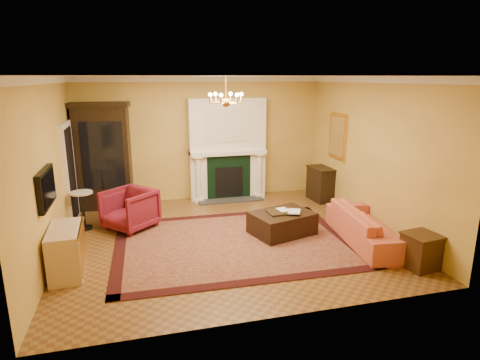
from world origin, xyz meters
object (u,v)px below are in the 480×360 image
object	(u,v)px
coral_sofa	(368,221)
commode	(67,251)
china_cabinet	(104,159)
end_table	(421,252)
wingback_armchair	(130,207)
console_table	(321,184)
leather_ottoman	(282,223)
pedestal_table	(83,208)

from	to	relation	value
coral_sofa	commode	bearing A→B (deg)	95.54
china_cabinet	end_table	bearing A→B (deg)	-35.86
wingback_armchair	commode	world-z (taller)	wingback_armchair
console_table	coral_sofa	bearing A→B (deg)	-101.73
commode	leather_ottoman	bearing A→B (deg)	7.49
china_cabinet	leather_ottoman	xyz separation A→B (m)	(3.40, -2.60, -0.94)
console_table	pedestal_table	bearing A→B (deg)	-178.59
commode	end_table	xyz separation A→B (m)	(5.45, -1.23, -0.10)
commode	console_table	world-z (taller)	console_table
wingback_armchair	pedestal_table	bearing A→B (deg)	-145.08
china_cabinet	wingback_armchair	size ratio (longest dim) A/B	2.61
wingback_armchair	leather_ottoman	bearing A→B (deg)	27.51
china_cabinet	commode	xyz separation A→B (m)	(-0.41, -3.28, -0.80)
china_cabinet	wingback_armchair	bearing A→B (deg)	-65.14
wingback_armchair	coral_sofa	bearing A→B (deg)	24.46
china_cabinet	coral_sofa	world-z (taller)	china_cabinet
pedestal_table	coral_sofa	bearing A→B (deg)	-21.47
pedestal_table	china_cabinet	bearing A→B (deg)	74.35
pedestal_table	leather_ottoman	distance (m)	3.98
commode	console_table	bearing A→B (deg)	22.22
china_cabinet	commode	world-z (taller)	china_cabinet
wingback_armchair	console_table	size ratio (longest dim) A/B	1.11
end_table	leather_ottoman	world-z (taller)	end_table
china_cabinet	pedestal_table	xyz separation A→B (m)	(-0.38, -1.34, -0.72)
commode	leather_ottoman	world-z (taller)	commode
pedestal_table	commode	xyz separation A→B (m)	(-0.03, -1.94, -0.08)
wingback_armchair	coral_sofa	distance (m)	4.64
china_cabinet	leather_ottoman	size ratio (longest dim) A/B	2.06
coral_sofa	leather_ottoman	size ratio (longest dim) A/B	1.89
wingback_armchair	console_table	world-z (taller)	wingback_armchair
china_cabinet	pedestal_table	bearing A→B (deg)	-99.74
pedestal_table	end_table	size ratio (longest dim) A/B	1.43
wingback_armchair	end_table	bearing A→B (deg)	14.41
commode	end_table	bearing A→B (deg)	-15.35
wingback_armchair	pedestal_table	size ratio (longest dim) A/B	1.15
china_cabinet	commode	bearing A→B (deg)	-91.14
commode	coral_sofa	world-z (taller)	coral_sofa
console_table	leather_ottoman	xyz separation A→B (m)	(-1.71, -1.87, -0.17)
coral_sofa	pedestal_table	bearing A→B (deg)	75.11
pedestal_table	console_table	world-z (taller)	console_table
china_cabinet	wingback_armchair	xyz separation A→B (m)	(0.53, -1.55, -0.72)
wingback_armchair	end_table	world-z (taller)	wingback_armchair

